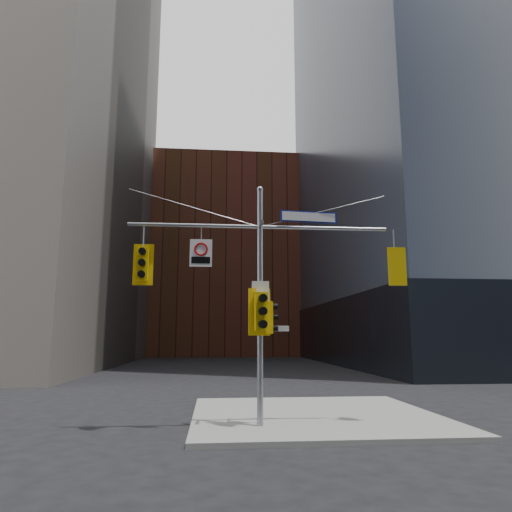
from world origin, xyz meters
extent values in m
plane|color=black|center=(0.00, 0.00, 0.00)|extent=(160.00, 160.00, 0.00)
cube|color=gray|center=(2.00, 4.00, 0.07)|extent=(8.00, 8.00, 0.15)
cube|color=black|center=(28.00, 32.00, 3.00)|extent=(36.40, 36.40, 6.00)
cube|color=brown|center=(0.00, 58.00, 14.00)|extent=(26.00, 20.00, 28.00)
cylinder|color=#919499|center=(0.00, 2.00, 3.60)|extent=(0.18, 0.18, 7.20)
sphere|color=#919499|center=(0.00, 2.00, 7.20)|extent=(0.20, 0.20, 0.20)
cylinder|color=#919499|center=(-2.00, 2.00, 6.00)|extent=(4.00, 0.11, 0.11)
cylinder|color=#919499|center=(2.00, 2.00, 6.00)|extent=(4.00, 0.11, 0.11)
cylinder|color=#919499|center=(0.00, 1.65, 6.00)|extent=(0.10, 0.70, 0.10)
cylinder|color=#919499|center=(-2.00, 2.00, 6.55)|extent=(4.00, 0.02, 1.12)
cylinder|color=#919499|center=(2.00, 2.00, 6.55)|extent=(4.00, 0.02, 1.12)
cube|color=#E8BA0C|center=(-3.51, 2.00, 4.80)|extent=(0.34, 0.24, 1.01)
cube|color=#E8BA0C|center=(-3.51, 2.17, 4.80)|extent=(0.60, 0.06, 1.25)
cylinder|color=black|center=(-3.50, 1.81, 5.14)|extent=(0.22, 0.16, 0.21)
cylinder|color=black|center=(-3.50, 1.88, 5.14)|extent=(0.18, 0.03, 0.18)
cylinder|color=black|center=(-3.50, 1.81, 4.80)|extent=(0.22, 0.16, 0.21)
cylinder|color=black|center=(-3.50, 1.88, 4.80)|extent=(0.18, 0.03, 0.18)
cylinder|color=black|center=(-3.50, 1.81, 4.46)|extent=(0.22, 0.16, 0.21)
cylinder|color=black|center=(-3.50, 1.88, 4.46)|extent=(0.18, 0.03, 0.18)
cube|color=#E8BA0C|center=(4.24, 2.00, 4.80)|extent=(0.32, 0.23, 0.96)
cube|color=#E8BA0C|center=(4.23, 1.84, 4.80)|extent=(0.57, 0.06, 1.19)
cylinder|color=black|center=(4.25, 2.18, 5.12)|extent=(0.21, 0.15, 0.20)
cylinder|color=black|center=(4.24, 2.11, 5.12)|extent=(0.17, 0.02, 0.17)
cylinder|color=black|center=(4.25, 2.18, 4.80)|extent=(0.21, 0.15, 0.20)
cylinder|color=black|center=(4.24, 2.11, 4.80)|extent=(0.17, 0.02, 0.17)
cylinder|color=black|center=(4.25, 2.18, 4.48)|extent=(0.21, 0.15, 0.20)
cylinder|color=#0CE559|center=(4.24, 2.11, 4.48)|extent=(0.17, 0.02, 0.17)
cube|color=#E8BA0C|center=(0.28, 2.00, 3.23)|extent=(0.25, 0.33, 0.95)
cylinder|color=black|center=(0.46, 1.98, 3.54)|extent=(0.16, 0.21, 0.20)
cylinder|color=black|center=(0.39, 1.99, 3.54)|extent=(0.03, 0.17, 0.17)
cylinder|color=black|center=(0.46, 1.98, 3.23)|extent=(0.16, 0.21, 0.20)
cylinder|color=black|center=(0.39, 1.99, 3.23)|extent=(0.03, 0.17, 0.17)
cylinder|color=black|center=(0.46, 1.98, 2.91)|extent=(0.16, 0.21, 0.20)
cylinder|color=black|center=(0.39, 1.99, 2.91)|extent=(0.03, 0.17, 0.17)
cube|color=#E8BA0C|center=(0.00, 1.72, 3.39)|extent=(0.40, 0.31, 1.12)
cube|color=#E8BA0C|center=(-0.03, 1.91, 3.39)|extent=(0.66, 0.15, 1.39)
cylinder|color=black|center=(0.03, 1.51, 3.77)|extent=(0.26, 0.21, 0.24)
cylinder|color=black|center=(0.02, 1.59, 3.77)|extent=(0.20, 0.05, 0.20)
cylinder|color=black|center=(0.03, 1.51, 3.39)|extent=(0.26, 0.21, 0.24)
cylinder|color=black|center=(0.02, 1.59, 3.39)|extent=(0.20, 0.05, 0.20)
cylinder|color=black|center=(0.03, 1.51, 3.02)|extent=(0.26, 0.21, 0.24)
cylinder|color=black|center=(0.02, 1.59, 3.02)|extent=(0.20, 0.05, 0.20)
cube|color=navy|center=(1.53, 2.00, 6.35)|extent=(1.82, 0.22, 0.36)
cube|color=silver|center=(1.53, 1.98, 6.35)|extent=(1.71, 0.18, 0.27)
cube|color=silver|center=(-1.79, 1.98, 5.15)|extent=(0.67, 0.05, 0.84)
torus|color=#B20A0A|center=(-1.79, 1.96, 5.26)|extent=(0.41, 0.07, 0.41)
cube|color=black|center=(-1.79, 1.96, 4.93)|extent=(0.56, 0.02, 0.20)
cube|color=silver|center=(0.00, 1.88, 3.96)|extent=(0.52, 0.05, 0.68)
cube|color=#D88C00|center=(0.00, 1.86, 3.77)|extent=(0.38, 0.03, 0.30)
cube|color=silver|center=(0.45, 2.00, 2.90)|extent=(0.83, 0.06, 0.17)
cube|color=#145926|center=(0.00, 2.45, 2.96)|extent=(0.08, 0.74, 0.15)
camera|label=1|loc=(-1.35, -11.61, 2.68)|focal=32.00mm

